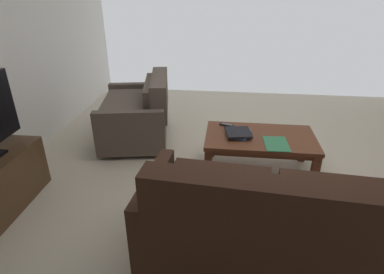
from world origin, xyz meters
TOP-DOWN VIEW (x-y plane):
  - ground_plane at (0.00, 0.00)m, footprint 5.14×5.83m
  - sofa_main at (-0.04, 1.04)m, footprint 1.81×0.93m
  - loveseat_near at (1.38, -0.86)m, footprint 0.97×1.26m
  - coffee_table at (-0.04, -0.23)m, footprint 1.09×0.64m
  - book_stack at (0.17, -0.21)m, footprint 0.28×0.29m
  - tv_remote at (0.30, -0.44)m, footprint 0.17×0.10m
  - loose_magazine at (-0.18, -0.06)m, footprint 0.24×0.33m

SIDE VIEW (x-z plane):
  - ground_plane at x=0.00m, z-range -0.01..0.00m
  - coffee_table at x=-0.04m, z-range 0.14..0.55m
  - loveseat_near at x=1.38m, z-range -0.05..0.75m
  - sofa_main at x=-0.04m, z-range -0.06..0.81m
  - loose_magazine at x=-0.18m, z-range 0.41..0.42m
  - tv_remote at x=0.30m, z-range 0.41..0.43m
  - book_stack at x=0.17m, z-range 0.41..0.46m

